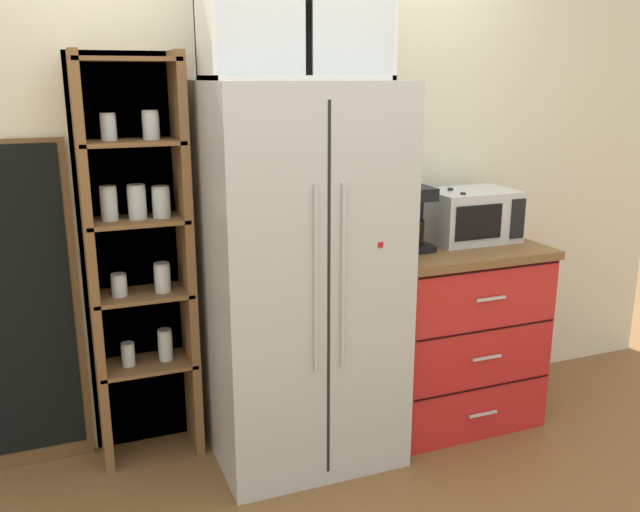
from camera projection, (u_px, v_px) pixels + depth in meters
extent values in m
plane|color=brown|center=(301.00, 446.00, 3.29)|extent=(10.59, 10.59, 0.00)
cube|color=silver|center=(272.00, 176.00, 3.32)|extent=(4.90, 0.10, 2.55)
cube|color=silver|center=(300.00, 276.00, 3.07)|extent=(0.83, 0.69, 1.74)
cube|color=black|center=(329.00, 299.00, 2.75)|extent=(0.01, 0.01, 1.60)
cylinder|color=silver|center=(316.00, 281.00, 2.70)|extent=(0.02, 0.02, 0.78)
cylinder|color=silver|center=(343.00, 278.00, 2.74)|extent=(0.02, 0.02, 0.78)
cube|color=red|center=(380.00, 245.00, 2.78)|extent=(0.02, 0.01, 0.02)
cube|color=brown|center=(136.00, 258.00, 3.14)|extent=(0.50, 0.04, 1.86)
cube|color=brown|center=(92.00, 271.00, 2.93)|extent=(0.04, 0.25, 1.86)
cube|color=brown|center=(186.00, 261.00, 3.08)|extent=(0.04, 0.25, 1.86)
cube|color=brown|center=(147.00, 364.00, 3.13)|extent=(0.44, 0.25, 0.02)
cylinder|color=silver|center=(128.00, 355.00, 3.09)|extent=(0.06, 0.06, 0.10)
cylinder|color=white|center=(128.00, 358.00, 3.09)|extent=(0.05, 0.05, 0.07)
cylinder|color=#B2B2B7|center=(127.00, 344.00, 3.07)|extent=(0.06, 0.06, 0.01)
cylinder|color=silver|center=(165.00, 346.00, 3.15)|extent=(0.07, 0.07, 0.14)
cylinder|color=#CCB78C|center=(166.00, 350.00, 3.15)|extent=(0.06, 0.06, 0.09)
cylinder|color=#B2B2B7|center=(164.00, 331.00, 3.13)|extent=(0.06, 0.06, 0.01)
cube|color=brown|center=(142.00, 295.00, 3.04)|extent=(0.44, 0.25, 0.02)
cylinder|color=silver|center=(119.00, 286.00, 2.99)|extent=(0.07, 0.07, 0.09)
cylinder|color=white|center=(119.00, 289.00, 2.99)|extent=(0.06, 0.06, 0.06)
cylinder|color=#B2B2B7|center=(118.00, 275.00, 2.97)|extent=(0.07, 0.07, 0.01)
cylinder|color=silver|center=(162.00, 279.00, 3.04)|extent=(0.07, 0.07, 0.12)
cylinder|color=beige|center=(163.00, 282.00, 3.05)|extent=(0.06, 0.06, 0.08)
cylinder|color=#B2B2B7|center=(161.00, 264.00, 3.02)|extent=(0.07, 0.07, 0.01)
cube|color=brown|center=(137.00, 221.00, 2.95)|extent=(0.44, 0.25, 0.02)
cylinder|color=silver|center=(109.00, 205.00, 2.90)|extent=(0.07, 0.07, 0.14)
cylinder|color=#382316|center=(109.00, 209.00, 2.91)|extent=(0.06, 0.06, 0.09)
cylinder|color=#B2B2B7|center=(108.00, 187.00, 2.88)|extent=(0.07, 0.07, 0.01)
cylinder|color=silver|center=(137.00, 203.00, 2.93)|extent=(0.08, 0.08, 0.14)
cylinder|color=#2D2D2D|center=(137.00, 208.00, 2.94)|extent=(0.07, 0.07, 0.10)
cylinder|color=#B2B2B7|center=(136.00, 186.00, 2.91)|extent=(0.08, 0.08, 0.01)
cylinder|color=silver|center=(161.00, 203.00, 2.97)|extent=(0.08, 0.08, 0.13)
cylinder|color=brown|center=(162.00, 207.00, 2.97)|extent=(0.07, 0.07, 0.09)
cylinder|color=#B2B2B7|center=(160.00, 187.00, 2.95)|extent=(0.08, 0.08, 0.01)
cube|color=brown|center=(131.00, 142.00, 2.87)|extent=(0.44, 0.25, 0.02)
cylinder|color=silver|center=(108.00, 128.00, 2.84)|extent=(0.07, 0.07, 0.10)
cylinder|color=#B77A38|center=(109.00, 132.00, 2.84)|extent=(0.06, 0.06, 0.07)
cylinder|color=#B2B2B7|center=(107.00, 114.00, 2.82)|extent=(0.06, 0.06, 0.01)
cylinder|color=silver|center=(151.00, 126.00, 2.88)|extent=(0.07, 0.07, 0.11)
cylinder|color=#E0C67F|center=(151.00, 130.00, 2.88)|extent=(0.06, 0.06, 0.08)
cylinder|color=#B2B2B7|center=(150.00, 111.00, 2.86)|extent=(0.07, 0.07, 0.01)
cube|color=brown|center=(125.00, 59.00, 2.78)|extent=(0.44, 0.25, 0.02)
cube|color=red|center=(450.00, 335.00, 3.51)|extent=(0.79, 0.62, 0.90)
cube|color=brown|center=(455.00, 248.00, 3.39)|extent=(0.82, 0.65, 0.04)
cube|color=black|center=(484.00, 388.00, 3.27)|extent=(0.77, 0.00, 0.01)
cube|color=silver|center=(483.00, 414.00, 3.29)|extent=(0.16, 0.01, 0.01)
cube|color=black|center=(488.00, 330.00, 3.19)|extent=(0.77, 0.00, 0.01)
cube|color=silver|center=(487.00, 358.00, 3.22)|extent=(0.16, 0.01, 0.01)
cube|color=black|center=(492.00, 270.00, 3.11)|extent=(0.77, 0.00, 0.01)
cube|color=silver|center=(491.00, 299.00, 3.14)|extent=(0.16, 0.01, 0.01)
cube|color=silver|center=(470.00, 215.00, 3.43)|extent=(0.44, 0.32, 0.26)
cube|color=black|center=(479.00, 222.00, 3.26)|extent=(0.26, 0.01, 0.17)
cube|color=black|center=(518.00, 219.00, 3.35)|extent=(0.08, 0.01, 0.20)
cube|color=black|center=(411.00, 247.00, 3.27)|extent=(0.17, 0.20, 0.03)
cube|color=black|center=(405.00, 217.00, 3.29)|extent=(0.17, 0.06, 0.30)
cube|color=black|center=(413.00, 193.00, 3.20)|extent=(0.17, 0.20, 0.06)
cylinder|color=black|center=(413.00, 232.00, 3.24)|extent=(0.11, 0.11, 0.12)
cylinder|color=#8CA37F|center=(454.00, 235.00, 3.39)|extent=(0.08, 0.08, 0.09)
torus|color=#8CA37F|center=(462.00, 233.00, 3.40)|extent=(0.05, 0.01, 0.05)
cylinder|color=navy|center=(461.00, 228.00, 3.32)|extent=(0.07, 0.07, 0.19)
cone|color=navy|center=(462.00, 208.00, 3.29)|extent=(0.07, 0.07, 0.04)
cylinder|color=navy|center=(463.00, 202.00, 3.28)|extent=(0.03, 0.03, 0.07)
cylinder|color=black|center=(463.00, 194.00, 3.27)|extent=(0.03, 0.03, 0.01)
cylinder|color=silver|center=(449.00, 223.00, 3.42)|extent=(0.07, 0.07, 0.19)
cone|color=silver|center=(450.00, 203.00, 3.39)|extent=(0.07, 0.07, 0.04)
cylinder|color=silver|center=(450.00, 197.00, 3.39)|extent=(0.03, 0.03, 0.07)
cylinder|color=black|center=(450.00, 189.00, 3.38)|extent=(0.03, 0.03, 0.01)
cube|color=silver|center=(296.00, 78.00, 2.86)|extent=(0.79, 0.32, 0.02)
cylinder|color=silver|center=(233.00, 75.00, 2.76)|extent=(0.05, 0.05, 0.00)
cylinder|color=silver|center=(233.00, 66.00, 2.75)|extent=(0.01, 0.01, 0.07)
cone|color=silver|center=(232.00, 51.00, 2.73)|extent=(0.06, 0.06, 0.05)
cylinder|color=silver|center=(356.00, 75.00, 2.95)|extent=(0.05, 0.05, 0.00)
cylinder|color=silver|center=(356.00, 67.00, 2.95)|extent=(0.01, 0.01, 0.07)
cone|color=silver|center=(356.00, 53.00, 2.93)|extent=(0.06, 0.06, 0.05)
cube|color=brown|center=(8.00, 312.00, 2.95)|extent=(0.60, 0.04, 1.50)
cube|color=black|center=(7.00, 307.00, 2.92)|extent=(0.54, 0.01, 1.40)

